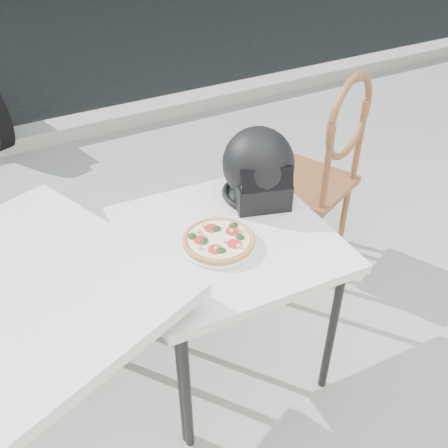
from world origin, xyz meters
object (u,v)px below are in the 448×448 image
plate (219,244)px  cafe_chair_main (323,165)px  helmet (259,169)px  pizza (219,240)px  cafe_table_side (7,314)px  cafe_table_main (227,248)px

plate → cafe_chair_main: 0.95m
plate → helmet: (0.30, 0.21, 0.13)m
pizza → cafe_chair_main: 0.95m
plate → cafe_chair_main: size_ratio=0.27×
pizza → cafe_chair_main: bearing=27.3°
pizza → cafe_chair_main: size_ratio=0.24×
cafe_table_side → cafe_table_main: bearing=4.4°
cafe_chair_main → cafe_table_side: (-1.58, -0.45, 0.14)m
plate → cafe_table_side: size_ratio=0.27×
pizza → cafe_table_main: bearing=36.1°
helmet → cafe_table_side: size_ratio=0.34×
cafe_chair_main → pizza: bearing=3.9°
cafe_table_main → cafe_chair_main: (0.78, 0.39, -0.04)m
helmet → cafe_table_main: bearing=-127.6°
cafe_chair_main → helmet: bearing=-1.0°
cafe_table_main → cafe_table_side: (-0.81, -0.06, 0.10)m
plate → helmet: bearing=35.0°
plate → cafe_table_side: 0.75m
cafe_table_main → plate: (-0.06, -0.05, 0.07)m
cafe_chair_main → cafe_table_side: size_ratio=0.98×
pizza → helmet: bearing=35.0°
helmet → cafe_chair_main: (0.54, 0.22, -0.24)m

